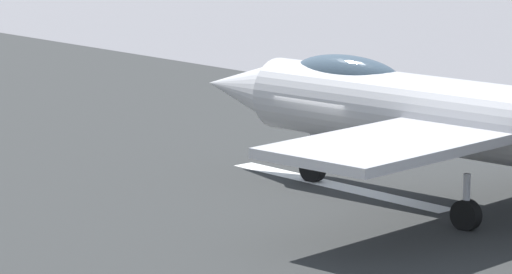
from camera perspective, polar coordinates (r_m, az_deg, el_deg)
ground_plane at (r=40.55m, az=3.07°, el=-1.91°), size 400.00×400.00×0.00m
runway_strip at (r=40.53m, az=3.08°, el=-1.90°), size 240.00×26.00×0.02m
fighter_jet at (r=37.81m, az=7.38°, el=0.91°), size 16.21×13.47×5.66m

